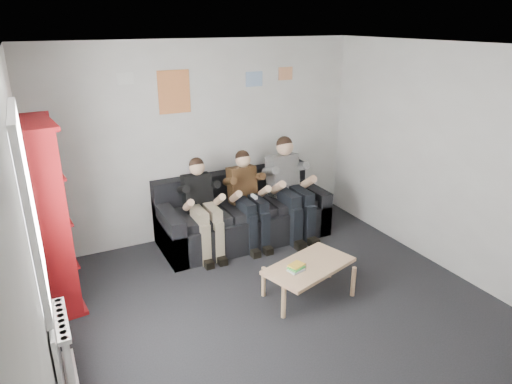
{
  "coord_description": "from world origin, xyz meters",
  "views": [
    {
      "loc": [
        -2.12,
        -3.29,
        2.93
      ],
      "look_at": [
        0.18,
        1.3,
        0.98
      ],
      "focal_mm": 32.0,
      "sensor_mm": 36.0,
      "label": 1
    }
  ],
  "objects_px": {
    "coffee_table": "(309,268)",
    "person_middle": "(248,199)",
    "person_left": "(203,208)",
    "person_right": "(290,189)",
    "sofa": "(242,216)",
    "bookshelf": "(52,216)"
  },
  "relations": [
    {
      "from": "bookshelf",
      "to": "person_right",
      "type": "bearing_deg",
      "value": -0.56
    },
    {
      "from": "sofa",
      "to": "person_right",
      "type": "height_order",
      "value": "person_right"
    },
    {
      "from": "coffee_table",
      "to": "person_right",
      "type": "height_order",
      "value": "person_right"
    },
    {
      "from": "person_middle",
      "to": "person_right",
      "type": "distance_m",
      "value": 0.65
    },
    {
      "from": "sofa",
      "to": "coffee_table",
      "type": "xyz_separation_m",
      "value": [
        0.03,
        -1.67,
        0.03
      ]
    },
    {
      "from": "sofa",
      "to": "person_left",
      "type": "height_order",
      "value": "person_left"
    },
    {
      "from": "person_left",
      "to": "person_right",
      "type": "xyz_separation_m",
      "value": [
        1.3,
        -0.01,
        0.05
      ]
    },
    {
      "from": "person_middle",
      "to": "person_right",
      "type": "relative_size",
      "value": 0.92
    },
    {
      "from": "sofa",
      "to": "person_middle",
      "type": "distance_m",
      "value": 0.39
    },
    {
      "from": "coffee_table",
      "to": "person_middle",
      "type": "bearing_deg",
      "value": 91.29
    },
    {
      "from": "person_right",
      "to": "bookshelf",
      "type": "bearing_deg",
      "value": 179.88
    },
    {
      "from": "bookshelf",
      "to": "person_left",
      "type": "relative_size",
      "value": 1.58
    },
    {
      "from": "sofa",
      "to": "person_middle",
      "type": "height_order",
      "value": "person_middle"
    },
    {
      "from": "coffee_table",
      "to": "person_left",
      "type": "height_order",
      "value": "person_left"
    },
    {
      "from": "sofa",
      "to": "person_left",
      "type": "distance_m",
      "value": 0.76
    },
    {
      "from": "person_left",
      "to": "person_right",
      "type": "height_order",
      "value": "person_right"
    },
    {
      "from": "bookshelf",
      "to": "person_middle",
      "type": "height_order",
      "value": "bookshelf"
    },
    {
      "from": "coffee_table",
      "to": "person_left",
      "type": "bearing_deg",
      "value": 114.96
    },
    {
      "from": "coffee_table",
      "to": "person_left",
      "type": "distance_m",
      "value": 1.65
    },
    {
      "from": "sofa",
      "to": "coffee_table",
      "type": "relative_size",
      "value": 2.34
    },
    {
      "from": "bookshelf",
      "to": "person_middle",
      "type": "distance_m",
      "value": 2.46
    },
    {
      "from": "bookshelf",
      "to": "coffee_table",
      "type": "distance_m",
      "value": 2.8
    }
  ]
}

